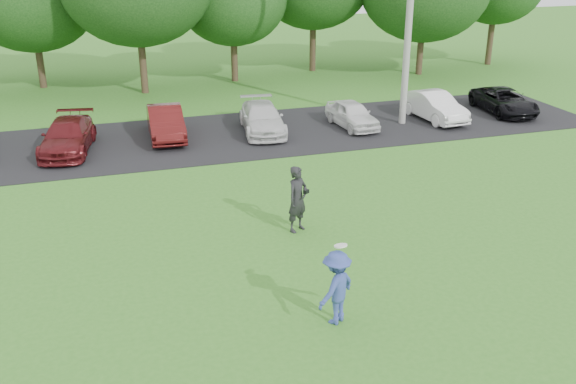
% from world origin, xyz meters
% --- Properties ---
extents(ground, '(100.00, 100.00, 0.00)m').
position_xyz_m(ground, '(0.00, 0.00, 0.00)').
color(ground, '#347320').
rests_on(ground, ground).
extents(parking_lot, '(32.00, 6.50, 0.03)m').
position_xyz_m(parking_lot, '(0.00, 13.00, 0.01)').
color(parking_lot, black).
rests_on(parking_lot, ground).
extents(frisbee_player, '(1.21, 1.09, 1.79)m').
position_xyz_m(frisbee_player, '(-0.24, -0.64, 0.82)').
color(frisbee_player, '#32448E').
rests_on(frisbee_player, ground).
extents(camera_bystander, '(0.81, 0.73, 1.85)m').
position_xyz_m(camera_bystander, '(0.37, 3.82, 0.93)').
color(camera_bystander, black).
rests_on(camera_bystander, ground).
extents(parked_cars, '(27.95, 4.69, 1.23)m').
position_xyz_m(parked_cars, '(-0.78, 12.89, 0.61)').
color(parked_cars, silver).
rests_on(parked_cars, parking_lot).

